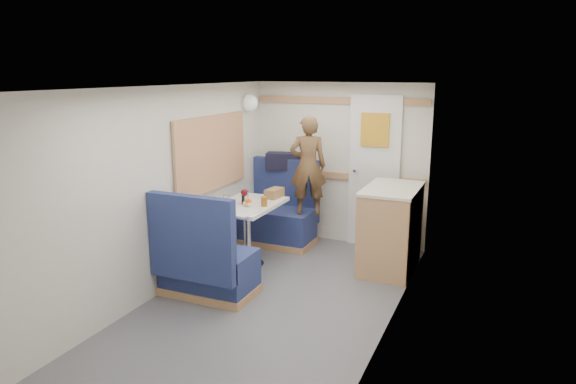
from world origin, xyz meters
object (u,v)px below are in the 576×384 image
at_px(tray, 244,213).
at_px(tumbler_left, 226,201).
at_px(bench_near, 206,267).
at_px(orange_fruit, 249,202).
at_px(bench_far, 280,220).
at_px(pepper_grinder, 243,199).
at_px(dome_light, 250,103).
at_px(person, 308,166).
at_px(cheese_block, 248,204).
at_px(tumbler_right, 245,197).
at_px(duffel_bag, 284,161).
at_px(wine_glass, 244,193).
at_px(galley_counter, 390,228).
at_px(dinette_table, 247,217).
at_px(beer_glass, 264,202).
at_px(bread_loaf, 274,193).

relative_size(tray, tumbler_left, 2.64).
xyz_separation_m(bench_near, orange_fruit, (0.08, 0.75, 0.47)).
bearing_deg(tumbler_left, bench_far, 82.40).
relative_size(bench_far, pepper_grinder, 10.61).
relative_size(bench_near, dome_light, 5.25).
distance_m(person, cheese_block, 1.00).
height_order(person, cheese_block, person).
bearing_deg(tumbler_right, duffel_bag, 90.64).
relative_size(cheese_block, wine_glass, 0.54).
relative_size(dome_light, cheese_block, 2.19).
relative_size(bench_near, galley_counter, 1.14).
xyz_separation_m(tumbler_left, pepper_grinder, (0.11, 0.17, -0.01)).
xyz_separation_m(duffel_bag, tumbler_right, (0.01, -1.09, -0.23)).
distance_m(dinette_table, tray, 0.43).
bearing_deg(cheese_block, dome_light, 115.53).
xyz_separation_m(bench_near, galley_counter, (1.47, 1.41, 0.17)).
relative_size(duffel_bag, beer_glass, 4.32).
height_order(duffel_bag, bread_loaf, duffel_bag).
distance_m(dinette_table, tumbler_left, 0.32).
bearing_deg(dinette_table, person, 61.47).
height_order(bench_near, orange_fruit, bench_near).
xyz_separation_m(bench_near, duffel_bag, (-0.04, 1.98, 0.71)).
distance_m(dome_light, cheese_block, 1.47).
distance_m(galley_counter, orange_fruit, 1.57).
bearing_deg(wine_glass, galley_counter, 21.68).
height_order(bench_far, cheese_block, bench_far).
bearing_deg(beer_glass, duffel_bag, 103.19).
distance_m(duffel_bag, beer_glass, 1.21).
relative_size(tumbler_left, bread_loaf, 0.48).
bearing_deg(wine_glass, dome_light, 113.24).
distance_m(wine_glass, bread_loaf, 0.45).
bearing_deg(galley_counter, dome_light, 170.82).
xyz_separation_m(duffel_bag, beer_glass, (0.27, -1.15, -0.24)).
relative_size(bench_near, orange_fruit, 14.91).
xyz_separation_m(galley_counter, tray, (-1.31, -0.91, 0.26)).
xyz_separation_m(orange_fruit, pepper_grinder, (-0.11, 0.09, -0.00)).
relative_size(dome_light, tray, 0.64).
relative_size(dome_light, duffel_bag, 0.45).
relative_size(bench_near, tumbler_right, 8.53).
xyz_separation_m(bench_near, wine_glass, (-0.01, 0.83, 0.54)).
bearing_deg(duffel_bag, pepper_grinder, -103.41).
distance_m(tumbler_left, bread_loaf, 0.64).
bearing_deg(wine_glass, bench_far, 89.43).
distance_m(tray, pepper_grinder, 0.39).
relative_size(tray, beer_glass, 3.03).
height_order(bench_far, tumbler_left, bench_far).
xyz_separation_m(dome_light, beer_glass, (0.61, -0.88, -0.98)).
bearing_deg(tray, orange_fruit, 106.39).
relative_size(bench_near, tray, 3.34).
xyz_separation_m(dome_light, tumbler_right, (0.36, -0.82, -0.97)).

